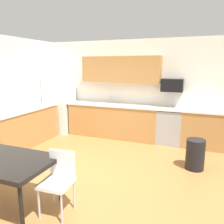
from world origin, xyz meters
name	(u,v)px	position (x,y,z in m)	size (l,w,h in m)	color
ground_plane	(93,174)	(0.00, 0.00, 0.00)	(12.00, 12.00, 0.00)	#9E6B38
wall_back	(133,89)	(0.00, 2.65, 1.35)	(5.80, 0.10, 2.70)	white
cabinet_run_back	(113,121)	(-0.47, 2.30, 0.45)	(2.55, 0.60, 0.90)	#AD7A42
cabinet_run_back_right	(203,129)	(1.90, 2.30, 0.45)	(1.00, 0.60, 0.90)	#AD7A42
cabinet_run_left	(24,128)	(-2.30, 0.80, 0.45)	(0.60, 2.00, 0.90)	#AD7A42
countertop_back	(129,106)	(0.00, 2.30, 0.92)	(4.80, 0.64, 0.04)	silver
countertop_left	(23,110)	(-2.30, 0.80, 0.92)	(0.64, 2.00, 0.04)	silver
upper_cabinets_back	(121,69)	(-0.30, 2.43, 1.90)	(2.20, 0.34, 0.70)	#AD7A42
refrigerator	(60,102)	(-2.18, 2.22, 0.90)	(0.76, 0.70, 1.80)	white
oven_range	(170,126)	(1.10, 2.30, 0.46)	(0.60, 0.60, 0.91)	#999BA0
microwave	(172,85)	(1.10, 2.40, 1.51)	(0.54, 0.36, 0.32)	black
sink_basin	(109,106)	(-0.61, 2.30, 0.88)	(0.48, 0.40, 0.14)	#A5A8AD
sink_faucet	(111,99)	(-0.61, 2.48, 1.04)	(0.02, 0.02, 0.24)	#B2B5BA
dining_table	(4,163)	(-0.73, -1.32, 0.66)	(1.40, 0.90, 0.72)	black
chair_near_table	(59,177)	(0.05, -1.14, 0.50)	(0.42, 0.42, 0.85)	white
trash_bin	(195,154)	(1.77, 0.93, 0.30)	(0.36, 0.36, 0.60)	black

